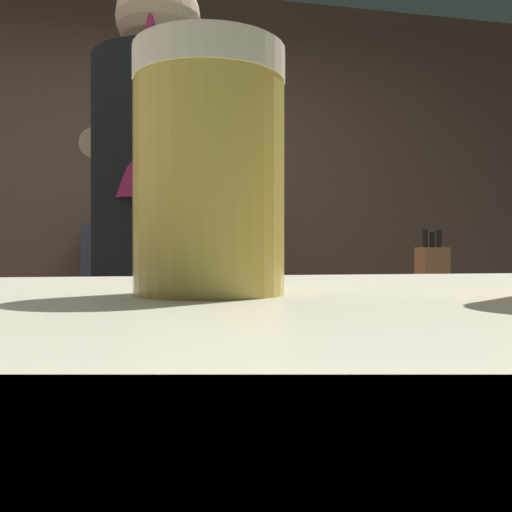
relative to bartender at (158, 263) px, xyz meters
name	(u,v)px	position (x,y,z in m)	size (l,w,h in m)	color
wall_back	(138,208)	(-0.03, 2.07, 0.31)	(5.20, 0.10, 2.70)	brown
prep_counter	(244,430)	(0.32, 0.46, -0.59)	(2.10, 0.60, 0.88)	brown
back_shelf	(163,331)	(0.11, 1.79, -0.42)	(0.88, 0.36, 1.23)	#303842
bartender	(158,263)	(0.00, 0.00, 0.00)	(0.48, 0.55, 1.78)	#30303A
knife_block	(432,273)	(1.00, 0.39, -0.05)	(0.10, 0.08, 0.27)	olive
mixing_bowl	(33,301)	(-0.38, 0.43, -0.13)	(0.18, 0.18, 0.05)	slate
chefs_knife	(237,304)	(0.28, 0.41, -0.15)	(0.24, 0.03, 0.01)	silver
pint_glass_far	(209,173)	(-0.02, -1.18, 0.06)	(0.08, 0.08, 0.13)	gold
bottle_vinegar	(221,213)	(0.44, 1.82, 0.27)	(0.07, 0.07, 0.19)	black
bottle_olive_oil	(118,213)	(-0.15, 1.86, 0.26)	(0.07, 0.07, 0.18)	#2C529F
bottle_soy	(232,212)	(0.49, 1.71, 0.27)	(0.06, 0.06, 0.19)	#D5C586
bottle_hot_sauce	(163,207)	(0.10, 1.77, 0.30)	(0.06, 0.06, 0.26)	red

